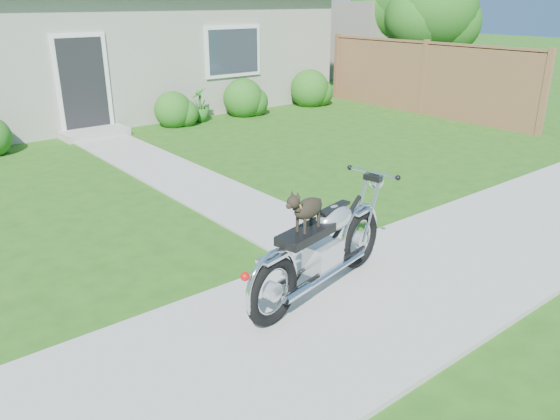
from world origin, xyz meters
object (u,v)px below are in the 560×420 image
object	(u,v)px
potted_plant_right	(200,105)
motorcycle_with_dog	(323,245)
fence	(424,78)
tree_near	(438,12)
house	(93,27)
tree_far	(398,1)

from	to	relation	value
potted_plant_right	motorcycle_with_dog	distance (m)	8.89
fence	tree_near	xyz separation A→B (m)	(2.34, 1.44, 1.56)
house	motorcycle_with_dog	xyz separation A→B (m)	(-2.28, -11.64, -1.60)
fence	potted_plant_right	distance (m)	5.86
fence	tree_near	distance (m)	3.16
tree_near	potted_plant_right	bearing A→B (deg)	169.69
tree_far	potted_plant_right	distance (m)	9.73
potted_plant_right	motorcycle_with_dog	xyz separation A→B (m)	(-3.46, -8.19, 0.14)
house	tree_far	size ratio (longest dim) A/B	2.89
potted_plant_right	house	bearing A→B (deg)	108.87
fence	potted_plant_right	bearing A→B (deg)	151.35
tree_far	potted_plant_right	xyz separation A→B (m)	(-9.28, -1.71, -2.38)
tree_near	fence	bearing A→B (deg)	-148.31
motorcycle_with_dog	tree_near	bearing A→B (deg)	19.95
house	fence	size ratio (longest dim) A/B	1.90
house	potted_plant_right	bearing A→B (deg)	-71.13
motorcycle_with_dog	fence	bearing A→B (deg)	20.05
tree_far	fence	bearing A→B (deg)	-132.68
fence	tree_far	size ratio (longest dim) A/B	1.52
fence	potted_plant_right	world-z (taller)	fence
house	tree_near	size ratio (longest dim) A/B	3.23
fence	tree_near	world-z (taller)	tree_near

